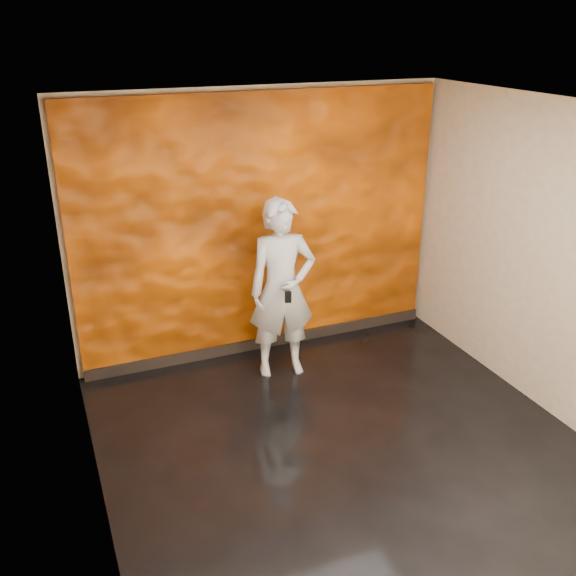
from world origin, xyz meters
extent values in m
cube|color=black|center=(0.00, 0.00, -0.01)|extent=(4.00, 4.00, 0.01)
cube|color=tan|center=(0.00, 2.00, 1.40)|extent=(4.00, 0.02, 2.80)
cube|color=tan|center=(0.00, -2.00, 1.40)|extent=(4.00, 0.02, 2.80)
cube|color=tan|center=(-2.00, 0.00, 1.40)|extent=(0.02, 4.00, 2.80)
cube|color=tan|center=(2.00, 0.00, 1.40)|extent=(0.02, 4.00, 2.80)
cube|color=white|center=(0.00, 0.00, 2.80)|extent=(4.00, 4.00, 0.01)
cube|color=#FB6703|center=(0.00, 1.96, 1.38)|extent=(3.90, 0.06, 2.75)
cube|color=black|center=(0.00, 1.92, 0.06)|extent=(3.90, 0.04, 0.12)
imported|color=#989CA6|center=(-0.01, 1.38, 0.92)|extent=(0.72, 0.53, 1.83)
cube|color=black|center=(-0.07, 1.09, 0.96)|extent=(0.07, 0.03, 0.12)
camera|label=1|loc=(-2.17, -4.04, 3.39)|focal=40.00mm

